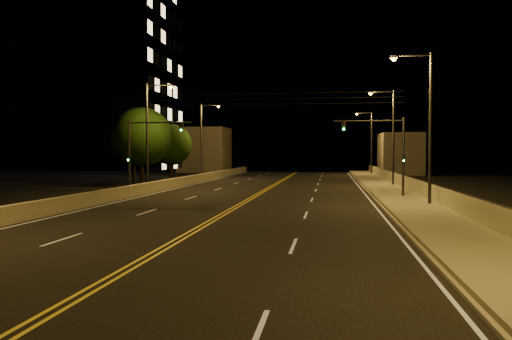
# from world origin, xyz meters

# --- Properties ---
(road) EXTENTS (18.00, 120.00, 0.02)m
(road) POSITION_xyz_m (0.00, 20.00, 0.01)
(road) COLOR black
(road) RESTS_ON ground
(sidewalk) EXTENTS (3.60, 120.00, 0.30)m
(sidewalk) POSITION_xyz_m (10.80, 20.00, 0.15)
(sidewalk) COLOR gray
(sidewalk) RESTS_ON ground
(curb) EXTENTS (0.14, 120.00, 0.15)m
(curb) POSITION_xyz_m (8.93, 20.00, 0.07)
(curb) COLOR gray
(curb) RESTS_ON ground
(parapet_wall) EXTENTS (0.30, 120.00, 1.00)m
(parapet_wall) POSITION_xyz_m (12.45, 20.00, 0.80)
(parapet_wall) COLOR #ACA58F
(parapet_wall) RESTS_ON sidewalk
(jersey_barrier) EXTENTS (0.45, 120.00, 0.91)m
(jersey_barrier) POSITION_xyz_m (-9.22, 20.00, 0.45)
(jersey_barrier) COLOR #ACA58F
(jersey_barrier) RESTS_ON ground
(distant_building_right) EXTENTS (6.00, 10.00, 6.41)m
(distant_building_right) POSITION_xyz_m (16.50, 72.83, 3.20)
(distant_building_right) COLOR gray
(distant_building_right) RESTS_ON ground
(distant_building_left) EXTENTS (8.00, 8.00, 7.73)m
(distant_building_left) POSITION_xyz_m (-16.00, 77.37, 3.86)
(distant_building_left) COLOR gray
(distant_building_left) RESTS_ON ground
(parapet_rail) EXTENTS (0.06, 120.00, 0.06)m
(parapet_rail) POSITION_xyz_m (12.45, 20.00, 1.33)
(parapet_rail) COLOR black
(parapet_rail) RESTS_ON parapet_wall
(lane_markings) EXTENTS (17.32, 116.00, 0.00)m
(lane_markings) POSITION_xyz_m (0.00, 19.93, 0.02)
(lane_markings) COLOR silver
(lane_markings) RESTS_ON road
(streetlight_1) EXTENTS (2.55, 0.28, 9.44)m
(streetlight_1) POSITION_xyz_m (11.53, 24.05, 5.43)
(streetlight_1) COLOR #2D2D33
(streetlight_1) RESTS_ON ground
(streetlight_2) EXTENTS (2.55, 0.28, 9.44)m
(streetlight_2) POSITION_xyz_m (11.53, 42.14, 5.43)
(streetlight_2) COLOR #2D2D33
(streetlight_2) RESTS_ON ground
(streetlight_3) EXTENTS (2.55, 0.28, 9.44)m
(streetlight_3) POSITION_xyz_m (11.53, 68.33, 5.43)
(streetlight_3) COLOR #2D2D33
(streetlight_3) RESTS_ON ground
(streetlight_5) EXTENTS (2.55, 0.28, 9.44)m
(streetlight_5) POSITION_xyz_m (-9.93, 34.54, 5.43)
(streetlight_5) COLOR #2D2D33
(streetlight_5) RESTS_ON ground
(streetlight_6) EXTENTS (2.55, 0.28, 9.44)m
(streetlight_6) POSITION_xyz_m (-9.93, 53.12, 5.43)
(streetlight_6) COLOR #2D2D33
(streetlight_6) RESTS_ON ground
(traffic_signal_right) EXTENTS (5.11, 0.31, 5.92)m
(traffic_signal_right) POSITION_xyz_m (9.98, 29.62, 3.76)
(traffic_signal_right) COLOR #2D2D33
(traffic_signal_right) RESTS_ON ground
(traffic_signal_left) EXTENTS (5.11, 0.31, 5.92)m
(traffic_signal_left) POSITION_xyz_m (-8.78, 29.62, 3.76)
(traffic_signal_left) COLOR #2D2D33
(traffic_signal_left) RESTS_ON ground
(overhead_wires) EXTENTS (22.00, 0.03, 0.83)m
(overhead_wires) POSITION_xyz_m (0.00, 29.50, 7.40)
(overhead_wires) COLOR black
(building_tower) EXTENTS (24.00, 15.00, 28.07)m
(building_tower) POSITION_xyz_m (-27.63, 55.98, 13.46)
(building_tower) COLOR gray
(building_tower) RESTS_ON ground
(tree_0) EXTENTS (5.81, 5.81, 7.87)m
(tree_0) POSITION_xyz_m (-12.60, 39.50, 4.96)
(tree_0) COLOR black
(tree_0) RESTS_ON ground
(tree_1) EXTENTS (5.45, 5.45, 7.38)m
(tree_1) POSITION_xyz_m (-16.01, 45.72, 4.65)
(tree_1) COLOR black
(tree_1) RESTS_ON ground
(tree_2) EXTENTS (5.14, 5.14, 6.96)m
(tree_2) POSITION_xyz_m (-13.84, 52.31, 4.38)
(tree_2) COLOR black
(tree_2) RESTS_ON ground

